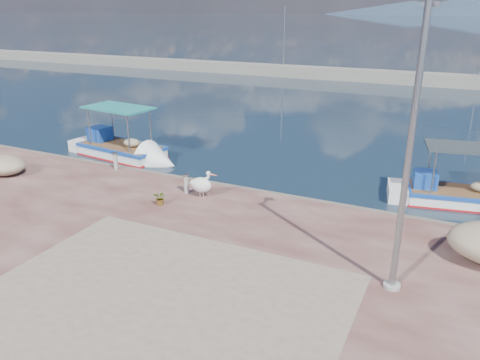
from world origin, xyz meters
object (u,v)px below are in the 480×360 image
(pelican, at_px, (202,184))
(boat_right, at_px, (459,198))
(boat_left, at_px, (121,152))
(lamp_post, at_px, (408,166))
(bollard_near, at_px, (186,183))

(pelican, bearing_deg, boat_right, 23.72)
(boat_left, distance_m, lamp_post, 16.88)
(boat_left, height_order, boat_right, boat_left)
(boat_right, distance_m, pelican, 10.18)
(pelican, height_order, lamp_post, lamp_post)
(bollard_near, bearing_deg, boat_left, 148.33)
(boat_right, bearing_deg, bollard_near, -164.41)
(lamp_post, bearing_deg, bollard_near, 158.15)
(lamp_post, bearing_deg, boat_left, 153.62)
(bollard_near, bearing_deg, lamp_post, -21.85)
(boat_right, relative_size, pelican, 5.25)
(boat_right, bearing_deg, lamp_post, -110.45)
(lamp_post, relative_size, bollard_near, 9.08)
(boat_right, distance_m, lamp_post, 8.97)
(boat_left, xyz_separation_m, pelican, (7.28, -4.15, 0.77))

